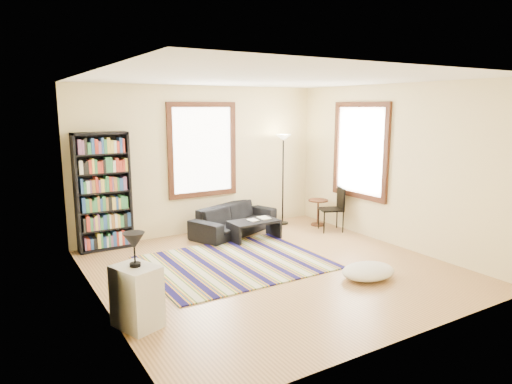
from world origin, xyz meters
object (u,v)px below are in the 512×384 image
floor_lamp (283,180)px  side_table (318,212)px  bookshelf (103,192)px  white_cabinet (137,297)px  sofa (235,219)px  folding_chair (331,209)px  coffee_table (254,230)px  dog (145,285)px  floor_cushion (368,271)px

floor_lamp → side_table: bearing=-41.0°
bookshelf → white_cabinet: size_ratio=2.86×
sofa → folding_chair: folding_chair is taller
sofa → floor_lamp: size_ratio=0.99×
side_table → white_cabinet: size_ratio=0.77×
sofa → coffee_table: bearing=-102.7°
sofa → coffee_table: size_ratio=2.05×
white_cabinet → side_table: bearing=8.4°
floor_lamp → dog: bearing=-147.0°
side_table → white_cabinet: white_cabinet is taller
floor_lamp → white_cabinet: 4.94m
sofa → floor_cushion: sofa is taller
bookshelf → white_cabinet: bookshelf is taller
coffee_table → white_cabinet: bearing=-142.0°
floor_cushion → floor_lamp: bearing=77.6°
dog → bookshelf: bearing=94.3°
bookshelf → side_table: bookshelf is taller
floor_cushion → dog: size_ratio=1.57×
floor_cushion → dog: bearing=165.6°
dog → floor_cushion: bearing=-7.2°
floor_lamp → white_cabinet: (-3.95, -2.91, -0.58)m
side_table → floor_cushion: bearing=-114.9°
coffee_table → white_cabinet: (-2.84, -2.22, 0.17)m
dog → side_table: bearing=31.6°
side_table → bookshelf: bearing=171.0°
bookshelf → floor_lamp: bearing=-2.7°
sofa → white_cabinet: (-2.75, -2.81, 0.08)m
coffee_table → dog: (-2.59, -1.72, 0.08)m
side_table → dog: 4.66m
floor_cushion → folding_chair: size_ratio=0.95×
sofa → bookshelf: (-2.37, 0.27, 0.73)m
white_cabinet → bookshelf: bearing=63.0°
floor_cushion → dog: 3.10m
sofa → dog: (-2.50, -2.30, -0.01)m
folding_chair → dog: 4.45m
coffee_table → white_cabinet: size_ratio=1.29×
coffee_table → floor_lamp: floor_lamp is taller
sofa → side_table: same height
side_table → floor_lamp: bearing=139.0°
sofa → floor_cushion: (0.49, -3.07, -0.17)m
side_table → white_cabinet: 5.11m
floor_cushion → side_table: side_table is taller
bookshelf → floor_lamp: (3.57, -0.17, -0.07)m
sofa → coffee_table: sofa is taller
coffee_table → floor_cushion: size_ratio=1.10×
sofa → dog: 3.40m
coffee_table → side_table: size_ratio=1.67×
coffee_table → folding_chair: bearing=-9.0°
coffee_table → dog: bearing=-146.5°
coffee_table → bookshelf: bearing=160.8°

